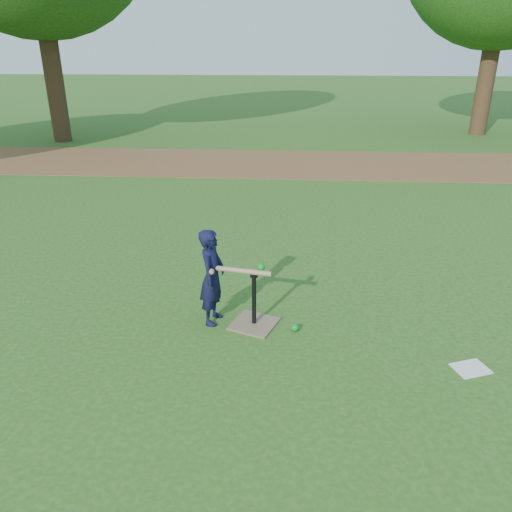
{
  "coord_description": "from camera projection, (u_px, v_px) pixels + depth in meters",
  "views": [
    {
      "loc": [
        0.64,
        -4.35,
        2.73
      ],
      "look_at": [
        0.32,
        0.42,
        0.65
      ],
      "focal_mm": 35.0,
      "sensor_mm": 36.0,
      "label": 1
    }
  ],
  "objects": [
    {
      "name": "wiffle_ball_ground",
      "position": [
        295.0,
        328.0,
        5.07
      ],
      "size": [
        0.08,
        0.08,
        0.08
      ],
      "primitive_type": "sphere",
      "color": "#0C8822",
      "rests_on": "ground"
    },
    {
      "name": "swing_action",
      "position": [
        243.0,
        270.0,
        4.93
      ],
      "size": [
        0.63,
        0.17,
        0.11
      ],
      "color": "#A27F5E",
      "rests_on": "ground"
    },
    {
      "name": "ground",
      "position": [
        222.0,
        329.0,
        5.11
      ],
      "size": [
        80.0,
        80.0,
        0.0
      ],
      "primitive_type": "plane",
      "color": "#285116",
      "rests_on": "ground"
    },
    {
      "name": "batting_tee",
      "position": [
        254.0,
        315.0,
        5.15
      ],
      "size": [
        0.56,
        0.56,
        0.61
      ],
      "color": "#7A644D",
      "rests_on": "ground"
    },
    {
      "name": "clipboard",
      "position": [
        471.0,
        369.0,
        4.49
      ],
      "size": [
        0.36,
        0.32,
        0.01
      ],
      "primitive_type": "cube",
      "rotation": [
        0.0,
        0.0,
        0.35
      ],
      "color": "white",
      "rests_on": "ground"
    },
    {
      "name": "dirt_strip",
      "position": [
        263.0,
        163.0,
        11.97
      ],
      "size": [
        24.0,
        3.0,
        0.01
      ],
      "primitive_type": "cube",
      "color": "brown",
      "rests_on": "ground"
    },
    {
      "name": "child",
      "position": [
        212.0,
        277.0,
        5.07
      ],
      "size": [
        0.3,
        0.41,
        1.03
      ],
      "primitive_type": "imported",
      "rotation": [
        0.0,
        0.0,
        1.42
      ],
      "color": "black",
      "rests_on": "ground"
    }
  ]
}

